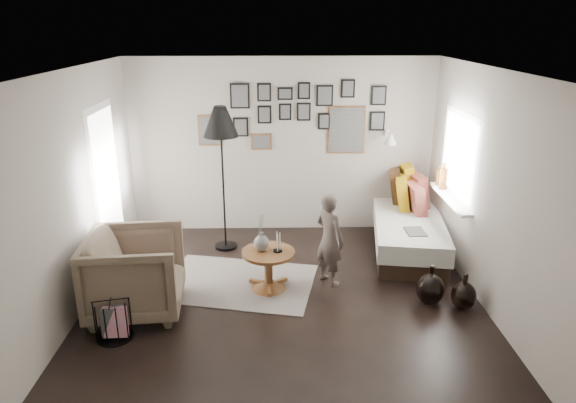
{
  "coord_description": "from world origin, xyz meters",
  "views": [
    {
      "loc": [
        -0.07,
        -5.06,
        3.05
      ],
      "look_at": [
        0.05,
        0.5,
        1.1
      ],
      "focal_mm": 32.0,
      "sensor_mm": 36.0,
      "label": 1
    }
  ],
  "objects_px": {
    "child": "(330,239)",
    "magazine_basket": "(113,319)",
    "daybed": "(406,224)",
    "pedestal_table": "(269,272)",
    "vase": "(261,240)",
    "demijohn_small": "(463,296)",
    "armchair": "(136,273)",
    "demijohn_large": "(430,289)",
    "floor_lamp": "(221,127)"
  },
  "relations": [
    {
      "from": "child",
      "to": "magazine_basket",
      "type": "bearing_deg",
      "value": 77.92
    },
    {
      "from": "daybed",
      "to": "pedestal_table",
      "type": "bearing_deg",
      "value": -139.01
    },
    {
      "from": "vase",
      "to": "magazine_basket",
      "type": "distance_m",
      "value": 1.84
    },
    {
      "from": "vase",
      "to": "magazine_basket",
      "type": "xyz_separation_m",
      "value": [
        -1.48,
        -1.0,
        -0.42
      ]
    },
    {
      "from": "daybed",
      "to": "demijohn_small",
      "type": "bearing_deg",
      "value": -73.51
    },
    {
      "from": "pedestal_table",
      "to": "armchair",
      "type": "relative_size",
      "value": 0.63
    },
    {
      "from": "vase",
      "to": "demijohn_small",
      "type": "height_order",
      "value": "vase"
    },
    {
      "from": "daybed",
      "to": "demijohn_small",
      "type": "height_order",
      "value": "daybed"
    },
    {
      "from": "daybed",
      "to": "armchair",
      "type": "distance_m",
      "value": 3.79
    },
    {
      "from": "daybed",
      "to": "demijohn_large",
      "type": "height_order",
      "value": "daybed"
    },
    {
      "from": "vase",
      "to": "armchair",
      "type": "bearing_deg",
      "value": -160.79
    },
    {
      "from": "magazine_basket",
      "to": "vase",
      "type": "bearing_deg",
      "value": 34.15
    },
    {
      "from": "pedestal_table",
      "to": "demijohn_small",
      "type": "bearing_deg",
      "value": -12.93
    },
    {
      "from": "pedestal_table",
      "to": "magazine_basket",
      "type": "xyz_separation_m",
      "value": [
        -1.56,
        -0.98,
        -0.01
      ]
    },
    {
      "from": "floor_lamp",
      "to": "child",
      "type": "xyz_separation_m",
      "value": [
        1.37,
        -1.07,
        -1.16
      ]
    },
    {
      "from": "armchair",
      "to": "pedestal_table",
      "type": "bearing_deg",
      "value": -77.41
    },
    {
      "from": "daybed",
      "to": "armchair",
      "type": "relative_size",
      "value": 2.22
    },
    {
      "from": "pedestal_table",
      "to": "daybed",
      "type": "height_order",
      "value": "daybed"
    },
    {
      "from": "daybed",
      "to": "magazine_basket",
      "type": "distance_m",
      "value": 4.15
    },
    {
      "from": "floor_lamp",
      "to": "child",
      "type": "bearing_deg",
      "value": -38.07
    },
    {
      "from": "floor_lamp",
      "to": "demijohn_small",
      "type": "height_order",
      "value": "floor_lamp"
    },
    {
      "from": "pedestal_table",
      "to": "vase",
      "type": "height_order",
      "value": "vase"
    },
    {
      "from": "vase",
      "to": "armchair",
      "type": "xyz_separation_m",
      "value": [
        -1.36,
        -0.47,
        -0.18
      ]
    },
    {
      "from": "pedestal_table",
      "to": "floor_lamp",
      "type": "distance_m",
      "value": 2.05
    },
    {
      "from": "pedestal_table",
      "to": "armchair",
      "type": "distance_m",
      "value": 1.53
    },
    {
      "from": "floor_lamp",
      "to": "demijohn_large",
      "type": "relative_size",
      "value": 4.21
    },
    {
      "from": "pedestal_table",
      "to": "demijohn_large",
      "type": "xyz_separation_m",
      "value": [
        1.84,
        -0.38,
        -0.04
      ]
    },
    {
      "from": "demijohn_small",
      "to": "vase",
      "type": "bearing_deg",
      "value": 167.03
    },
    {
      "from": "vase",
      "to": "demijohn_large",
      "type": "height_order",
      "value": "vase"
    },
    {
      "from": "demijohn_large",
      "to": "child",
      "type": "distance_m",
      "value": 1.29
    },
    {
      "from": "demijohn_large",
      "to": "child",
      "type": "xyz_separation_m",
      "value": [
        -1.1,
        0.54,
        0.39
      ]
    },
    {
      "from": "daybed",
      "to": "child",
      "type": "height_order",
      "value": "child"
    },
    {
      "from": "magazine_basket",
      "to": "demijohn_small",
      "type": "xyz_separation_m",
      "value": [
        3.74,
        0.48,
        -0.05
      ]
    },
    {
      "from": "daybed",
      "to": "demijohn_small",
      "type": "relative_size",
      "value": 5.14
    },
    {
      "from": "pedestal_table",
      "to": "vase",
      "type": "relative_size",
      "value": 1.4
    },
    {
      "from": "demijohn_large",
      "to": "magazine_basket",
      "type": "bearing_deg",
      "value": -169.95
    },
    {
      "from": "pedestal_table",
      "to": "magazine_basket",
      "type": "relative_size",
      "value": 1.45
    },
    {
      "from": "demijohn_large",
      "to": "daybed",
      "type": "bearing_deg",
      "value": 86.27
    },
    {
      "from": "floor_lamp",
      "to": "demijohn_small",
      "type": "relative_size",
      "value": 4.63
    },
    {
      "from": "daybed",
      "to": "child",
      "type": "xyz_separation_m",
      "value": [
        -1.21,
        -1.07,
        0.25
      ]
    },
    {
      "from": "vase",
      "to": "demijohn_large",
      "type": "distance_m",
      "value": 2.01
    },
    {
      "from": "demijohn_small",
      "to": "child",
      "type": "height_order",
      "value": "child"
    },
    {
      "from": "pedestal_table",
      "to": "daybed",
      "type": "distance_m",
      "value": 2.3
    },
    {
      "from": "pedestal_table",
      "to": "armchair",
      "type": "height_order",
      "value": "armchair"
    },
    {
      "from": "armchair",
      "to": "demijohn_large",
      "type": "relative_size",
      "value": 2.11
    },
    {
      "from": "pedestal_table",
      "to": "daybed",
      "type": "bearing_deg",
      "value": 32.33
    },
    {
      "from": "vase",
      "to": "daybed",
      "type": "distance_m",
      "value": 2.38
    },
    {
      "from": "demijohn_large",
      "to": "floor_lamp",
      "type": "bearing_deg",
      "value": 146.9
    },
    {
      "from": "vase",
      "to": "magazine_basket",
      "type": "relative_size",
      "value": 1.04
    },
    {
      "from": "daybed",
      "to": "demijohn_large",
      "type": "xyz_separation_m",
      "value": [
        -0.1,
        -1.61,
        -0.14
      ]
    }
  ]
}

